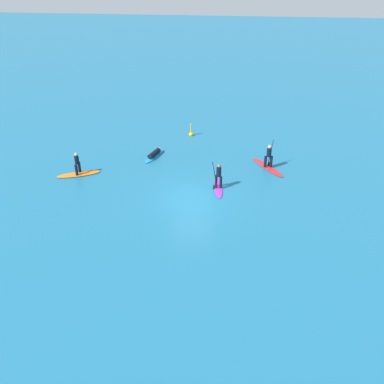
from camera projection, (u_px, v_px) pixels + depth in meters
name	position (u px, v px, depth m)	size (l,w,h in m)	color
ground_plane	(192.00, 199.00, 29.08)	(120.00, 120.00, 0.00)	#1E6B93
surfer_on_orange_board	(78.00, 170.00, 31.59)	(3.00, 1.73, 1.65)	orange
surfer_on_blue_board	(155.00, 154.00, 34.03)	(1.47, 2.55, 0.45)	#1E8CD1
surfer_on_purple_board	(218.00, 181.00, 29.96)	(0.84, 2.71, 2.02)	purple
surfer_on_red_board	(268.00, 162.00, 32.37)	(2.37, 3.03, 2.01)	red
marker_buoy	(191.00, 133.00, 37.22)	(0.37, 0.37, 1.08)	yellow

